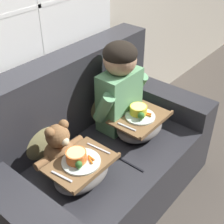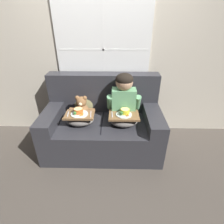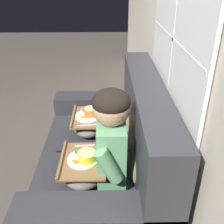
{
  "view_description": "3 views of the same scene",
  "coord_description": "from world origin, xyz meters",
  "px_view_note": "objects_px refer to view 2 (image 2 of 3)",
  "views": [
    {
      "loc": [
        -1.2,
        -1.09,
        1.89
      ],
      "look_at": [
        0.08,
        -0.02,
        0.74
      ],
      "focal_mm": 50.0,
      "sensor_mm": 36.0,
      "label": 1
    },
    {
      "loc": [
        0.18,
        -2.1,
        1.77
      ],
      "look_at": [
        0.14,
        -0.02,
        0.61
      ],
      "focal_mm": 28.0,
      "sensor_mm": 36.0,
      "label": 2
    },
    {
      "loc": [
        1.69,
        0.06,
        1.72
      ],
      "look_at": [
        -0.13,
        0.1,
        0.75
      ],
      "focal_mm": 42.0,
      "sensor_mm": 36.0,
      "label": 3
    }
  ],
  "objects_px": {
    "throw_pillow_behind_child": "(123,101)",
    "lap_tray_child": "(124,119)",
    "child_figure": "(124,95)",
    "throw_pillow_behind_teddy": "(84,101)",
    "lap_tray_teddy": "(80,118)",
    "couch": "(103,123)",
    "teddy_bear": "(82,108)"
  },
  "relations": [
    {
      "from": "couch",
      "to": "throw_pillow_behind_teddy",
      "type": "bearing_deg",
      "value": 145.8
    },
    {
      "from": "throw_pillow_behind_child",
      "to": "throw_pillow_behind_teddy",
      "type": "distance_m",
      "value": 0.59
    },
    {
      "from": "couch",
      "to": "lap_tray_teddy",
      "type": "bearing_deg",
      "value": -149.42
    },
    {
      "from": "lap_tray_child",
      "to": "throw_pillow_behind_teddy",
      "type": "bearing_deg",
      "value": 147.56
    },
    {
      "from": "couch",
      "to": "lap_tray_child",
      "type": "distance_m",
      "value": 0.39
    },
    {
      "from": "throw_pillow_behind_teddy",
      "to": "lap_tray_teddy",
      "type": "height_order",
      "value": "throw_pillow_behind_teddy"
    },
    {
      "from": "lap_tray_child",
      "to": "lap_tray_teddy",
      "type": "relative_size",
      "value": 1.02
    },
    {
      "from": "throw_pillow_behind_teddy",
      "to": "lap_tray_teddy",
      "type": "xyz_separation_m",
      "value": [
        -0.0,
        -0.38,
        -0.08
      ]
    },
    {
      "from": "child_figure",
      "to": "teddy_bear",
      "type": "height_order",
      "value": "child_figure"
    },
    {
      "from": "child_figure",
      "to": "lap_tray_teddy",
      "type": "relative_size",
      "value": 1.69
    },
    {
      "from": "throw_pillow_behind_teddy",
      "to": "child_figure",
      "type": "xyz_separation_m",
      "value": [
        0.59,
        -0.19,
        0.19
      ]
    },
    {
      "from": "throw_pillow_behind_child",
      "to": "lap_tray_child",
      "type": "height_order",
      "value": "throw_pillow_behind_child"
    },
    {
      "from": "couch",
      "to": "lap_tray_child",
      "type": "relative_size",
      "value": 4.08
    },
    {
      "from": "couch",
      "to": "lap_tray_teddy",
      "type": "xyz_separation_m",
      "value": [
        -0.3,
        -0.18,
        0.19
      ]
    },
    {
      "from": "throw_pillow_behind_child",
      "to": "teddy_bear",
      "type": "height_order",
      "value": "throw_pillow_behind_child"
    },
    {
      "from": "throw_pillow_behind_child",
      "to": "throw_pillow_behind_teddy",
      "type": "height_order",
      "value": "throw_pillow_behind_child"
    },
    {
      "from": "throw_pillow_behind_child",
      "to": "lap_tray_child",
      "type": "relative_size",
      "value": 0.93
    },
    {
      "from": "child_figure",
      "to": "lap_tray_child",
      "type": "height_order",
      "value": "child_figure"
    },
    {
      "from": "lap_tray_child",
      "to": "child_figure",
      "type": "bearing_deg",
      "value": 90.15
    },
    {
      "from": "couch",
      "to": "lap_tray_teddy",
      "type": "relative_size",
      "value": 4.15
    },
    {
      "from": "couch",
      "to": "child_figure",
      "type": "xyz_separation_m",
      "value": [
        0.3,
        0.01,
        0.46
      ]
    },
    {
      "from": "couch",
      "to": "lap_tray_child",
      "type": "height_order",
      "value": "couch"
    },
    {
      "from": "throw_pillow_behind_teddy",
      "to": "lap_tray_child",
      "type": "bearing_deg",
      "value": -32.44
    },
    {
      "from": "couch",
      "to": "lap_tray_teddy",
      "type": "height_order",
      "value": "couch"
    },
    {
      "from": "throw_pillow_behind_teddy",
      "to": "child_figure",
      "type": "bearing_deg",
      "value": -17.77
    },
    {
      "from": "lap_tray_teddy",
      "to": "couch",
      "type": "bearing_deg",
      "value": 30.58
    },
    {
      "from": "throw_pillow_behind_child",
      "to": "child_figure",
      "type": "height_order",
      "value": "child_figure"
    },
    {
      "from": "child_figure",
      "to": "lap_tray_child",
      "type": "xyz_separation_m",
      "value": [
        0.0,
        -0.19,
        -0.28
      ]
    },
    {
      "from": "child_figure",
      "to": "lap_tray_teddy",
      "type": "distance_m",
      "value": 0.68
    },
    {
      "from": "lap_tray_teddy",
      "to": "throw_pillow_behind_child",
      "type": "bearing_deg",
      "value": 32.42
    },
    {
      "from": "child_figure",
      "to": "teddy_bear",
      "type": "relative_size",
      "value": 1.81
    },
    {
      "from": "couch",
      "to": "throw_pillow_behind_teddy",
      "type": "distance_m",
      "value": 0.45
    }
  ]
}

